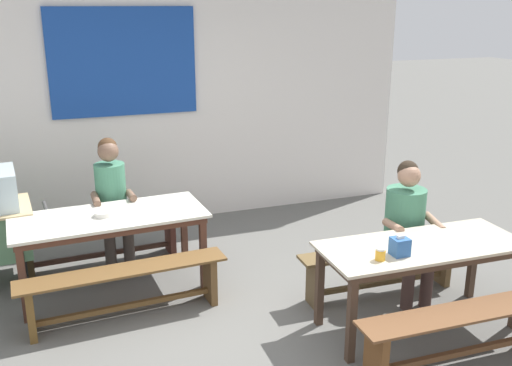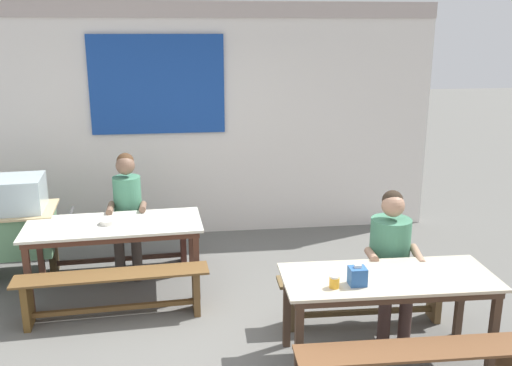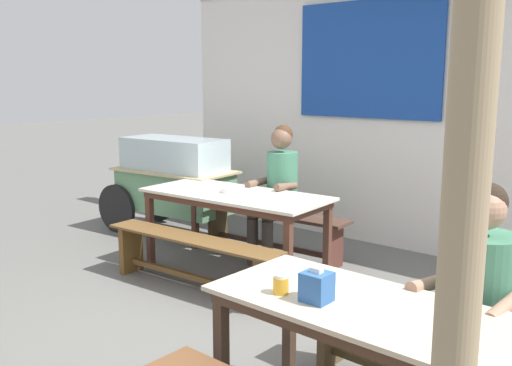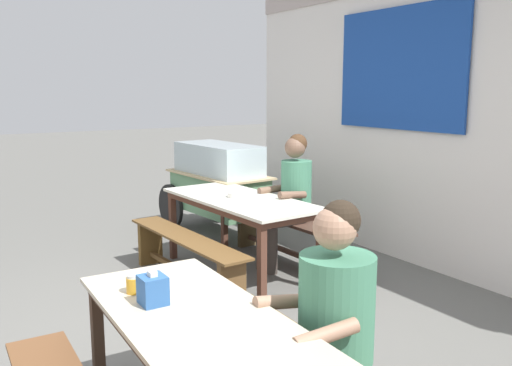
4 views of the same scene
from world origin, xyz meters
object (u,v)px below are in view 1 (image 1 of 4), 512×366
(bench_near_back, at_px, (381,264))
(bench_near_front, at_px, (464,330))
(bench_far_front, at_px, (125,286))
(person_right_near_table, at_px, (408,221))
(tissue_box, at_px, (400,246))
(person_center_facing, at_px, (112,196))
(soup_bowl, at_px, (103,214))
(condiment_jar, at_px, (380,254))
(dining_table_far, at_px, (110,222))
(dining_table_near, at_px, (422,253))
(bench_far_back, at_px, (102,235))

(bench_near_back, bearing_deg, bench_near_front, -91.41)
(bench_far_front, bearing_deg, person_right_near_table, -9.89)
(bench_near_front, relative_size, tissue_box, 10.39)
(person_center_facing, relative_size, soup_bowl, 8.02)
(bench_far_front, height_order, person_center_facing, person_center_facing)
(tissue_box, xyz_separation_m, condiment_jar, (-0.19, -0.03, -0.02))
(dining_table_far, xyz_separation_m, dining_table_near, (2.31, -1.55, -0.00))
(dining_table_near, height_order, soup_bowl, soup_bowl)
(person_center_facing, relative_size, condiment_jar, 13.69)
(bench_far_front, xyz_separation_m, condiment_jar, (1.79, -1.11, 0.49))
(bench_near_back, bearing_deg, bench_far_front, 170.80)
(dining_table_far, relative_size, bench_far_front, 1.00)
(bench_near_front, xyz_separation_m, condiment_jar, (-0.47, 0.45, 0.50))
(bench_near_front, bearing_deg, person_right_near_table, 78.22)
(dining_table_far, height_order, soup_bowl, soup_bowl)
(person_center_facing, xyz_separation_m, tissue_box, (1.92, -2.20, 0.06))
(dining_table_near, bearing_deg, person_center_facing, 136.80)
(person_right_near_table, xyz_separation_m, condiment_jar, (-0.70, -0.67, 0.07))
(person_right_near_table, bearing_deg, tissue_box, -128.63)
(bench_far_front, relative_size, condiment_jar, 18.29)
(dining_table_far, distance_m, soup_bowl, 0.11)
(soup_bowl, bearing_deg, person_center_facing, 75.35)
(bench_far_back, distance_m, person_right_near_table, 3.06)
(soup_bowl, bearing_deg, person_right_near_table, -21.47)
(dining_table_near, bearing_deg, dining_table_far, 146.02)
(bench_far_front, distance_m, soup_bowl, 0.75)
(tissue_box, bearing_deg, bench_near_front, -59.32)
(dining_table_far, bearing_deg, condiment_jar, -43.02)
(bench_near_back, height_order, tissue_box, tissue_box)
(person_right_near_table, distance_m, soup_bowl, 2.77)
(bench_far_back, distance_m, bench_far_front, 1.19)
(person_center_facing, bearing_deg, dining_table_far, -99.76)
(bench_far_front, relative_size, bench_near_front, 1.05)
(bench_far_back, bearing_deg, bench_near_front, -49.66)
(bench_near_front, height_order, tissue_box, tissue_box)
(person_center_facing, height_order, soup_bowl, person_center_facing)
(bench_near_back, xyz_separation_m, condiment_jar, (-0.50, -0.74, 0.49))
(person_right_near_table, bearing_deg, bench_near_front, -101.78)
(dining_table_far, height_order, bench_near_front, dining_table_far)
(bench_near_front, height_order, person_center_facing, person_center_facing)
(dining_table_near, distance_m, bench_far_front, 2.50)
(dining_table_far, xyz_separation_m, person_right_near_table, (2.53, -1.03, 0.06))
(dining_table_far, height_order, person_right_near_table, person_right_near_table)
(bench_near_front, distance_m, soup_bowl, 3.20)
(bench_far_back, xyz_separation_m, person_center_facing, (0.12, -0.07, 0.44))
(bench_near_front, height_order, soup_bowl, soup_bowl)
(dining_table_far, relative_size, bench_near_back, 1.12)
(bench_far_back, relative_size, person_center_facing, 1.26)
(bench_near_back, bearing_deg, person_center_facing, 146.29)
(dining_table_far, height_order, bench_far_front, dining_table_far)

